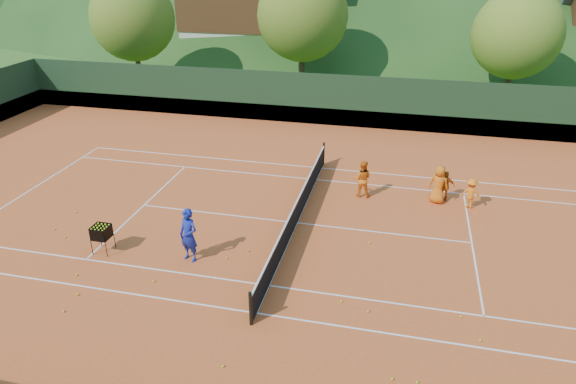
% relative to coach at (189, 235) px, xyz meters
% --- Properties ---
extents(ground, '(400.00, 400.00, 0.00)m').
position_rel_coach_xyz_m(ground, '(2.95, 3.29, -0.96)').
color(ground, '#2E531A').
rests_on(ground, ground).
extents(clay_court, '(40.00, 24.00, 0.02)m').
position_rel_coach_xyz_m(clay_court, '(2.95, 3.29, -0.95)').
color(clay_court, '#BF4C1F').
rests_on(clay_court, ground).
extents(coach, '(0.79, 0.64, 1.89)m').
position_rel_coach_xyz_m(coach, '(0.00, 0.00, 0.00)').
color(coach, navy).
rests_on(coach, clay_court).
extents(student_a, '(0.79, 0.62, 1.59)m').
position_rel_coach_xyz_m(student_a, '(5.10, 6.20, -0.15)').
color(student_a, orange).
rests_on(student_a, clay_court).
extents(student_b, '(0.82, 0.46, 1.31)m').
position_rel_coach_xyz_m(student_b, '(8.48, 6.53, -0.29)').
color(student_b, '#C95C11').
rests_on(student_b, clay_court).
extents(student_c, '(0.91, 0.74, 1.62)m').
position_rel_coach_xyz_m(student_c, '(8.19, 6.31, -0.13)').
color(student_c, orange).
rests_on(student_c, clay_court).
extents(student_d, '(0.86, 0.54, 1.28)m').
position_rel_coach_xyz_m(student_d, '(9.44, 6.11, -0.31)').
color(student_d, orange).
rests_on(student_d, clay_court).
extents(tennis_ball_0, '(0.07, 0.07, 0.07)m').
position_rel_coach_xyz_m(tennis_ball_0, '(3.12, 2.34, -0.91)').
color(tennis_ball_0, '#C4D423').
rests_on(tennis_ball_0, clay_court).
extents(tennis_ball_1, '(0.07, 0.07, 0.07)m').
position_rel_coach_xyz_m(tennis_ball_1, '(7.50, -3.83, -0.91)').
color(tennis_ball_1, '#C4D423').
rests_on(tennis_ball_1, clay_court).
extents(tennis_ball_2, '(0.07, 0.07, 0.07)m').
position_rel_coach_xyz_m(tennis_ball_2, '(-5.76, 2.06, -0.91)').
color(tennis_ball_2, '#C4D423').
rests_on(tennis_ball_2, clay_court).
extents(tennis_ball_3, '(0.07, 0.07, 0.07)m').
position_rel_coach_xyz_m(tennis_ball_3, '(-2.50, -3.44, -0.91)').
color(tennis_ball_3, '#C4D423').
rests_on(tennis_ball_3, clay_court).
extents(tennis_ball_4, '(0.07, 0.07, 0.07)m').
position_rel_coach_xyz_m(tennis_ball_4, '(5.27, -1.15, -0.91)').
color(tennis_ball_4, '#C4D423').
rests_on(tennis_ball_4, clay_court).
extents(tennis_ball_6, '(0.07, 0.07, 0.07)m').
position_rel_coach_xyz_m(tennis_ball_6, '(-3.20, -1.74, -0.91)').
color(tennis_ball_6, '#C4D423').
rests_on(tennis_ball_6, clay_court).
extents(tennis_ball_7, '(0.07, 0.07, 0.07)m').
position_rel_coach_xyz_m(tennis_ball_7, '(-4.99, 0.24, -0.91)').
color(tennis_ball_7, '#C4D423').
rests_on(tennis_ball_7, clay_court).
extents(tennis_ball_8, '(0.07, 0.07, 0.07)m').
position_rel_coach_xyz_m(tennis_ball_8, '(2.73, -4.42, -0.91)').
color(tennis_ball_8, '#C4D423').
rests_on(tennis_ball_8, clay_court).
extents(tennis_ball_9, '(0.07, 0.07, 0.07)m').
position_rel_coach_xyz_m(tennis_ball_9, '(8.70, -1.04, -0.91)').
color(tennis_ball_9, '#C4D423').
rests_on(tennis_ball_9, clay_court).
extents(tennis_ball_10, '(0.07, 0.07, 0.07)m').
position_rel_coach_xyz_m(tennis_ball_10, '(-5.74, 0.67, -0.91)').
color(tennis_ball_10, '#C4D423').
rests_on(tennis_ball_10, clay_court).
extents(tennis_ball_12, '(0.07, 0.07, 0.07)m').
position_rel_coach_xyz_m(tennis_ball_12, '(9.14, -1.93, -0.91)').
color(tennis_ball_12, '#C4D423').
rests_on(tennis_ball_12, clay_court).
extents(tennis_ball_13, '(0.07, 0.07, 0.07)m').
position_rel_coach_xyz_m(tennis_ball_13, '(6.09, -1.43, -0.91)').
color(tennis_ball_13, '#C4D423').
rests_on(tennis_ball_13, clay_court).
extents(tennis_ball_14, '(0.07, 0.07, 0.07)m').
position_rel_coach_xyz_m(tennis_ball_14, '(1.75, 0.91, -0.91)').
color(tennis_ball_14, '#C4D423').
rests_on(tennis_ball_14, clay_court).
extents(tennis_ball_15, '(0.07, 0.07, 0.07)m').
position_rel_coach_xyz_m(tennis_ball_15, '(-2.57, -2.63, -0.91)').
color(tennis_ball_15, '#C4D423').
rests_on(tennis_ball_15, clay_court).
extents(tennis_ball_16, '(0.07, 0.07, 0.07)m').
position_rel_coach_xyz_m(tennis_ball_16, '(1.17, 0.31, -0.91)').
color(tennis_ball_16, '#C4D423').
rests_on(tennis_ball_16, clay_court).
extents(tennis_ball_18, '(0.07, 0.07, 0.07)m').
position_rel_coach_xyz_m(tennis_ball_18, '(6.91, -3.87, -0.91)').
color(tennis_ball_18, '#C4D423').
rests_on(tennis_ball_18, clay_court).
extents(tennis_ball_19, '(0.07, 0.07, 0.07)m').
position_rel_coach_xyz_m(tennis_ball_19, '(-0.63, -1.48, -0.91)').
color(tennis_ball_19, '#C4D423').
rests_on(tennis_ball_19, clay_court).
extents(tennis_ball_20, '(0.07, 0.07, 0.07)m').
position_rel_coach_xyz_m(tennis_ball_20, '(5.80, 2.42, -0.91)').
color(tennis_ball_20, '#C4D423').
rests_on(tennis_ball_20, clay_court).
extents(court_lines, '(23.83, 11.03, 0.00)m').
position_rel_coach_xyz_m(court_lines, '(2.95, 3.29, -0.94)').
color(court_lines, white).
rests_on(court_lines, clay_court).
extents(tennis_net, '(0.10, 12.07, 1.10)m').
position_rel_coach_xyz_m(tennis_net, '(2.95, 3.29, -0.44)').
color(tennis_net, black).
rests_on(tennis_net, clay_court).
extents(perimeter_fence, '(40.40, 24.24, 3.00)m').
position_rel_coach_xyz_m(perimeter_fence, '(2.95, 3.29, 0.30)').
color(perimeter_fence, black).
rests_on(perimeter_fence, clay_court).
extents(ball_hopper, '(0.57, 0.57, 1.00)m').
position_rel_coach_xyz_m(ball_hopper, '(-3.12, -0.22, -0.20)').
color(ball_hopper, black).
rests_on(ball_hopper, clay_court).
extents(chalet_mid, '(12.65, 8.82, 11.45)m').
position_rel_coach_xyz_m(chalet_mid, '(8.95, 37.29, 4.03)').
color(chalet_mid, beige).
rests_on(chalet_mid, ground).
extents(tree_a, '(6.00, 6.00, 7.88)m').
position_rel_coach_xyz_m(tree_a, '(-13.05, 21.29, 3.91)').
color(tree_a, '#422B1A').
rests_on(tree_a, ground).
extents(tree_b, '(6.40, 6.40, 8.40)m').
position_rel_coach_xyz_m(tree_b, '(-1.05, 23.29, 4.23)').
color(tree_b, '#402A19').
rests_on(tree_b, ground).
extents(tree_c, '(5.60, 5.60, 7.35)m').
position_rel_coach_xyz_m(tree_c, '(12.95, 22.29, 3.58)').
color(tree_c, '#3F2A19').
rests_on(tree_c, ground).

